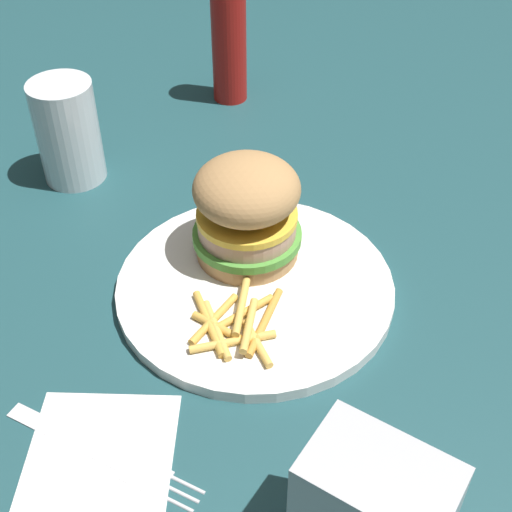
# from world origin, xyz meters

# --- Properties ---
(ground_plane) EXTENTS (1.60, 1.60, 0.00)m
(ground_plane) POSITION_xyz_m (0.00, 0.00, 0.00)
(ground_plane) COLOR #1E474C
(plate) EXTENTS (0.26, 0.26, 0.01)m
(plate) POSITION_xyz_m (0.02, -0.00, 0.01)
(plate) COLOR white
(plate) RESTS_ON ground_plane
(sandwich) EXTENTS (0.10, 0.10, 0.10)m
(sandwich) POSITION_xyz_m (0.04, -0.04, 0.06)
(sandwich) COLOR tan
(sandwich) RESTS_ON plate
(fries_pile) EXTENTS (0.09, 0.09, 0.01)m
(fries_pile) POSITION_xyz_m (0.02, 0.06, 0.02)
(fries_pile) COLOR gold
(fries_pile) RESTS_ON plate
(napkin) EXTENTS (0.13, 0.13, 0.00)m
(napkin) POSITION_xyz_m (0.09, 0.20, 0.00)
(napkin) COLOR white
(napkin) RESTS_ON ground_plane
(fork) EXTENTS (0.17, 0.05, 0.00)m
(fork) POSITION_xyz_m (0.09, 0.20, 0.00)
(fork) COLOR silver
(fork) RESTS_ON napkin
(drink_glass) EXTENTS (0.07, 0.07, 0.11)m
(drink_glass) POSITION_xyz_m (0.27, -0.13, 0.05)
(drink_glass) COLOR silver
(drink_glass) RESTS_ON ground_plane
(ketchup_bottle) EXTENTS (0.04, 0.04, 0.15)m
(ketchup_bottle) POSITION_xyz_m (0.15, -0.35, 0.08)
(ketchup_bottle) COLOR #B21914
(ketchup_bottle) RESTS_ON ground_plane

